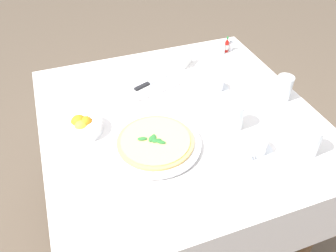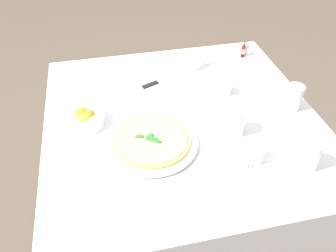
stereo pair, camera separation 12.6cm
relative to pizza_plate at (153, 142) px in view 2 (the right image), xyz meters
name	(u,v)px [view 2 (the right image)]	position (x,y,z in m)	size (l,w,h in m)	color
ground_plane	(178,222)	(0.14, 0.13, -0.76)	(8.00, 8.00, 0.00)	brown
dining_table	(181,141)	(0.14, 0.13, -0.15)	(1.07, 1.07, 0.75)	white
pizza_plate	(153,142)	(0.00, 0.00, 0.00)	(0.33, 0.33, 0.02)	white
pizza	(152,140)	(0.00, 0.00, 0.01)	(0.28, 0.28, 0.02)	#DBAD60
coffee_cup_right_edge	(252,154)	(0.32, -0.15, 0.02)	(0.13, 0.13, 0.06)	white
coffee_cup_back_corner	(223,88)	(0.35, 0.25, 0.01)	(0.13, 0.13, 0.06)	white
water_glass_center_back	(310,156)	(0.49, -0.21, 0.04)	(0.07, 0.07, 0.11)	white
water_glass_near_right	(235,123)	(0.31, 0.00, 0.04)	(0.07, 0.07, 0.11)	white
water_glass_far_right	(293,99)	(0.59, 0.09, 0.04)	(0.07, 0.07, 0.11)	white
napkin_folded	(159,84)	(0.10, 0.36, 0.00)	(0.25, 0.18, 0.02)	silver
dinner_knife	(160,81)	(0.10, 0.36, 0.01)	(0.19, 0.09, 0.01)	silver
citrus_bowl	(85,119)	(-0.23, 0.17, 0.02)	(0.15, 0.15, 0.07)	white
hot_sauce_bottle	(243,50)	(0.56, 0.53, 0.02)	(0.02, 0.02, 0.08)	#B7140F
salt_shaker	(248,50)	(0.59, 0.54, 0.01)	(0.03, 0.03, 0.06)	white
pepper_shaker	(239,53)	(0.53, 0.52, 0.01)	(0.03, 0.03, 0.06)	white
menu_card	(201,62)	(0.32, 0.47, 0.02)	(0.07, 0.06, 0.06)	white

